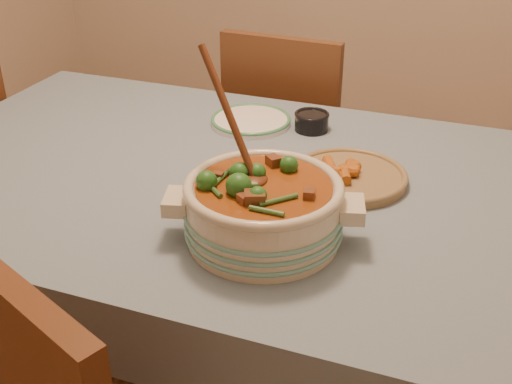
# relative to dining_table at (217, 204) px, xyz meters

# --- Properties ---
(dining_table) EXTENTS (1.68, 1.08, 0.76)m
(dining_table) POSITION_rel_dining_table_xyz_m (0.00, 0.00, 0.00)
(dining_table) COLOR brown
(dining_table) RESTS_ON floor
(stew_casserole) EXTENTS (0.42, 0.39, 0.39)m
(stew_casserole) POSITION_rel_dining_table_xyz_m (0.21, -0.24, 0.17)
(stew_casserole) COLOR beige
(stew_casserole) RESTS_ON dining_table
(white_plate) EXTENTS (0.29, 0.29, 0.02)m
(white_plate) POSITION_rel_dining_table_xyz_m (-0.03, 0.32, 0.10)
(white_plate) COLOR white
(white_plate) RESTS_ON dining_table
(condiment_bowl) EXTENTS (0.13, 0.13, 0.05)m
(condiment_bowl) POSITION_rel_dining_table_xyz_m (0.15, 0.34, 0.12)
(condiment_bowl) COLOR black
(condiment_bowl) RESTS_ON dining_table
(fried_plate) EXTENTS (0.34, 0.34, 0.05)m
(fried_plate) POSITION_rel_dining_table_xyz_m (0.32, 0.07, 0.11)
(fried_plate) COLOR olive
(fried_plate) RESTS_ON dining_table
(chair_far) EXTENTS (0.44, 0.44, 0.92)m
(chair_far) POSITION_rel_dining_table_xyz_m (-0.06, 0.80, -0.15)
(chair_far) COLOR brown
(chair_far) RESTS_ON floor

